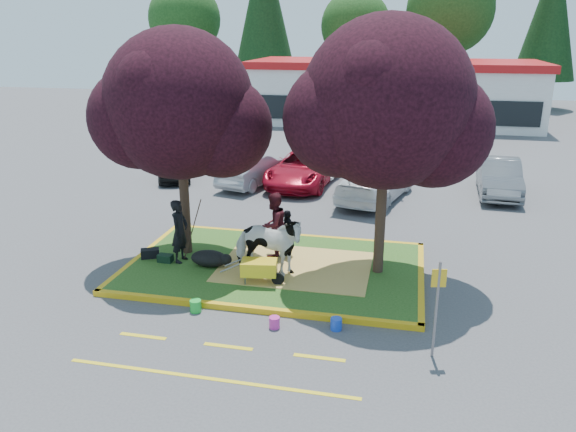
% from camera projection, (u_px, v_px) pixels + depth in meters
% --- Properties ---
extents(ground, '(90.00, 90.00, 0.00)m').
position_uv_depth(ground, '(275.00, 270.00, 16.03)').
color(ground, '#424244').
rests_on(ground, ground).
extents(median_island, '(8.00, 5.00, 0.15)m').
position_uv_depth(median_island, '(275.00, 267.00, 16.01)').
color(median_island, '#214A17').
rests_on(median_island, ground).
extents(curb_near, '(8.30, 0.16, 0.15)m').
position_uv_depth(curb_near, '(249.00, 309.00, 13.62)').
color(curb_near, gold).
rests_on(curb_near, ground).
extents(curb_far, '(8.30, 0.16, 0.15)m').
position_uv_depth(curb_far, '(293.00, 236.00, 18.40)').
color(curb_far, gold).
rests_on(curb_far, ground).
extents(curb_left, '(0.16, 5.30, 0.15)m').
position_uv_depth(curb_left, '(143.00, 255.00, 16.85)').
color(curb_left, gold).
rests_on(curb_left, ground).
extents(curb_right, '(0.16, 5.30, 0.15)m').
position_uv_depth(curb_right, '(421.00, 280.00, 15.17)').
color(curb_right, gold).
rests_on(curb_right, ground).
extents(straw_bedding, '(4.20, 3.00, 0.01)m').
position_uv_depth(straw_bedding, '(295.00, 266.00, 15.86)').
color(straw_bedding, '#D5B357').
rests_on(straw_bedding, median_island).
extents(tree_purple_left, '(5.06, 4.20, 6.51)m').
position_uv_depth(tree_purple_left, '(180.00, 111.00, 15.58)').
color(tree_purple_left, black).
rests_on(tree_purple_left, median_island).
extents(tree_purple_right, '(5.30, 4.40, 6.82)m').
position_uv_depth(tree_purple_right, '(387.00, 111.00, 14.15)').
color(tree_purple_right, black).
rests_on(tree_purple_right, median_island).
extents(fire_lane_stripe_a, '(1.10, 0.12, 0.01)m').
position_uv_depth(fire_lane_stripe_a, '(143.00, 336.00, 12.55)').
color(fire_lane_stripe_a, yellow).
rests_on(fire_lane_stripe_a, ground).
extents(fire_lane_stripe_b, '(1.10, 0.12, 0.01)m').
position_uv_depth(fire_lane_stripe_b, '(228.00, 347.00, 12.14)').
color(fire_lane_stripe_b, yellow).
rests_on(fire_lane_stripe_b, ground).
extents(fire_lane_stripe_c, '(1.10, 0.12, 0.01)m').
position_uv_depth(fire_lane_stripe_c, '(319.00, 358.00, 11.73)').
color(fire_lane_stripe_c, yellow).
rests_on(fire_lane_stripe_c, ground).
extents(fire_lane_long, '(6.00, 0.10, 0.01)m').
position_uv_depth(fire_lane_long, '(209.00, 378.00, 11.03)').
color(fire_lane_long, yellow).
rests_on(fire_lane_long, ground).
extents(retail_building, '(20.40, 8.40, 4.40)m').
position_uv_depth(retail_building, '(393.00, 91.00, 40.82)').
color(retail_building, silver).
rests_on(retail_building, ground).
extents(treeline, '(46.58, 7.80, 14.63)m').
position_uv_depth(treeline, '(392.00, 14.00, 48.15)').
color(treeline, black).
rests_on(treeline, ground).
extents(cow, '(2.07, 1.05, 1.70)m').
position_uv_depth(cow, '(268.00, 245.00, 15.10)').
color(cow, white).
rests_on(cow, median_island).
extents(calf, '(1.10, 0.67, 0.46)m').
position_uv_depth(calf, '(209.00, 258.00, 15.84)').
color(calf, black).
rests_on(calf, median_island).
extents(handler, '(0.49, 0.70, 1.83)m').
position_uv_depth(handler, '(180.00, 231.00, 15.97)').
color(handler, black).
rests_on(handler, median_island).
extents(visitor_a, '(1.05, 1.15, 1.92)m').
position_uv_depth(visitor_a, '(274.00, 225.00, 16.37)').
color(visitor_a, '#43131A').
rests_on(visitor_a, median_island).
extents(visitor_b, '(0.58, 0.88, 1.39)m').
position_uv_depth(visitor_b, '(287.00, 233.00, 16.49)').
color(visitor_b, black).
rests_on(visitor_b, median_island).
extents(wheelbarrow, '(1.68, 0.70, 0.63)m').
position_uv_depth(wheelbarrow, '(259.00, 268.00, 14.70)').
color(wheelbarrow, black).
rests_on(wheelbarrow, median_island).
extents(gear_bag_dark, '(0.59, 0.47, 0.26)m').
position_uv_depth(gear_bag_dark, '(150.00, 253.00, 16.46)').
color(gear_bag_dark, black).
rests_on(gear_bag_dark, median_island).
extents(gear_bag_green, '(0.43, 0.28, 0.22)m').
position_uv_depth(gear_bag_green, '(165.00, 258.00, 16.16)').
color(gear_bag_green, black).
rests_on(gear_bag_green, median_island).
extents(sign_post, '(0.30, 0.10, 2.14)m').
position_uv_depth(sign_post, '(437.00, 301.00, 11.39)').
color(sign_post, slate).
rests_on(sign_post, ground).
extents(bucket_green, '(0.35, 0.35, 0.30)m').
position_uv_depth(bucket_green, '(196.00, 306.00, 13.61)').
color(bucket_green, green).
rests_on(bucket_green, ground).
extents(bucket_pink, '(0.27, 0.27, 0.27)m').
position_uv_depth(bucket_pink, '(274.00, 322.00, 12.87)').
color(bucket_pink, '#CE2D94').
rests_on(bucket_pink, ground).
extents(bucket_blue, '(0.27, 0.27, 0.28)m').
position_uv_depth(bucket_blue, '(336.00, 324.00, 12.80)').
color(bucket_blue, blue).
rests_on(bucket_blue, ground).
extents(car_black, '(2.62, 3.79, 1.20)m').
position_uv_depth(car_black, '(175.00, 166.00, 25.61)').
color(car_black, black).
rests_on(car_black, ground).
extents(car_silver, '(2.46, 4.43, 1.38)m').
position_uv_depth(car_silver, '(254.00, 169.00, 24.60)').
color(car_silver, '#97999E').
rests_on(car_silver, ground).
extents(car_red, '(2.98, 5.54, 1.48)m').
position_uv_depth(car_red, '(304.00, 168.00, 24.60)').
color(car_red, '#A90E23').
rests_on(car_red, ground).
extents(car_white, '(3.26, 5.46, 1.48)m').
position_uv_depth(car_white, '(375.00, 181.00, 22.43)').
color(car_white, white).
rests_on(car_white, ground).
extents(car_grey, '(1.73, 4.53, 1.47)m').
position_uv_depth(car_grey, '(499.00, 177.00, 23.10)').
color(car_grey, slate).
rests_on(car_grey, ground).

